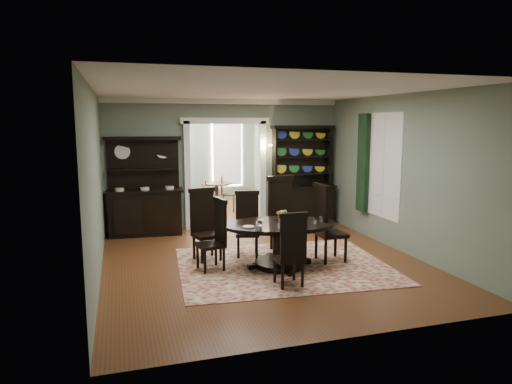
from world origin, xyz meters
TOP-DOWN VIEW (x-y plane):
  - room at (0.00, 0.04)m, footprint 5.51×6.01m
  - parlor at (0.00, 5.53)m, footprint 3.51×3.50m
  - doorway_trim at (0.00, 3.00)m, footprint 2.08×0.25m
  - right_window at (2.69, 0.93)m, footprint 0.15×1.47m
  - wall_sconce at (0.95, 2.85)m, footprint 0.27×0.21m
  - rug at (0.27, -0.26)m, footprint 3.77×3.14m
  - dining_table at (0.19, -0.29)m, footprint 2.05×1.96m
  - centerpiece at (0.25, -0.29)m, footprint 1.43×0.92m
  - chair_far_left at (-0.96, 0.56)m, footprint 0.57×0.56m
  - chair_far_mid at (-0.14, 0.58)m, footprint 0.54×0.52m
  - chair_far_right at (0.60, 0.71)m, footprint 0.61×0.58m
  - chair_end_left at (-0.88, -0.10)m, footprint 0.51×0.52m
  - chair_end_right at (1.06, -0.24)m, footprint 0.50×0.54m
  - chair_near at (0.01, -1.28)m, footprint 0.45×0.42m
  - sideboard at (-1.87, 2.75)m, footprint 1.68×0.69m
  - welsh_dresser at (1.86, 2.74)m, footprint 1.54×0.58m
  - parlor_table at (0.20, 4.99)m, footprint 0.86×0.86m
  - parlor_chair_left at (-0.29, 4.70)m, footprint 0.39×0.39m
  - parlor_chair_right at (0.45, 4.89)m, footprint 0.45×0.44m

SIDE VIEW (x-z plane):
  - rug at x=0.27m, z-range 0.00..0.01m
  - parlor_chair_left at x=-0.29m, z-range 0.03..0.96m
  - parlor_table at x=0.20m, z-range 0.12..0.92m
  - parlor_chair_right at x=0.45m, z-range 0.03..1.03m
  - dining_table at x=0.19m, z-range 0.15..0.92m
  - chair_near at x=0.01m, z-range 0.03..1.19m
  - chair_far_mid at x=-0.14m, z-range 0.03..1.24m
  - chair_end_left at x=-0.88m, z-range 0.03..1.25m
  - chair_far_left at x=-0.96m, z-range 0.03..1.33m
  - chair_end_right at x=1.06m, z-range 0.04..1.44m
  - sideboard at x=-1.87m, z-range -0.33..1.84m
  - chair_far_right at x=0.60m, z-range 0.04..1.48m
  - centerpiece at x=0.25m, z-range 0.72..0.95m
  - welsh_dresser at x=1.86m, z-range -0.33..2.06m
  - parlor at x=0.00m, z-range 0.01..3.02m
  - room at x=0.00m, z-range 0.07..3.08m
  - right_window at x=2.69m, z-range 0.54..2.66m
  - doorway_trim at x=0.00m, z-range 0.33..2.90m
  - wall_sconce at x=0.95m, z-range 1.79..1.99m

